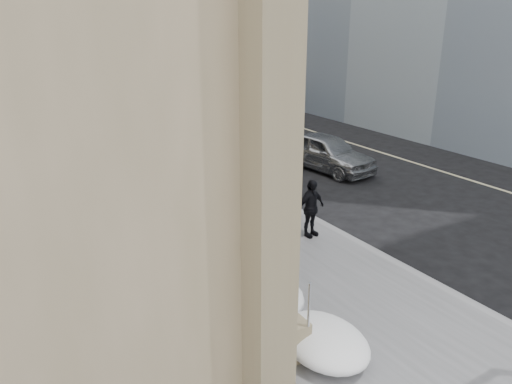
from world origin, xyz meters
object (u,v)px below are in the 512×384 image
Objects in this scene: pedestrian at (311,208)px; car_grey at (262,104)px; car_silver at (327,152)px; mounted_horse_left at (260,229)px; mounted_horse_right at (263,178)px.

car_grey is at bearing 54.92° from pedestrian.
pedestrian is 19.06m from car_grey.
mounted_horse_left is at bearing -146.60° from car_silver.
mounted_horse_left is 3.92m from mounted_horse_right.
car_silver is at bearing -133.06° from mounted_horse_right.
car_grey is (9.12, 14.50, -0.61)m from mounted_horse_right.
mounted_horse_left is 2.53m from pedestrian.
mounted_horse_left reaches higher than car_grey.
car_grey is at bearing -105.03° from mounted_horse_right.
car_silver is at bearing 74.78° from car_grey.
mounted_horse_left is at bearing 61.86° from car_grey.
mounted_horse_right reaches higher than car_silver.
mounted_horse_left is 1.01× the size of mounted_horse_right.
mounted_horse_left reaches higher than car_silver.
mounted_horse_left is 1.60× the size of pedestrian.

